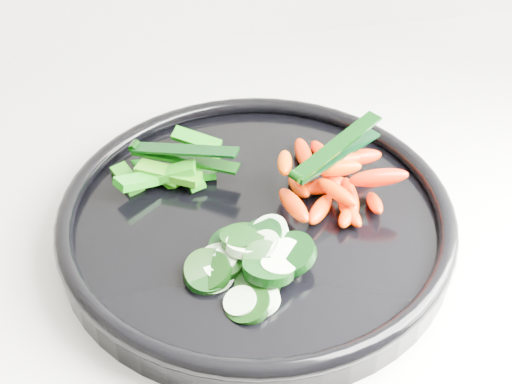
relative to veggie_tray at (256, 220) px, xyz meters
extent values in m
cylinder|color=black|center=(0.00, 0.00, -0.01)|extent=(0.44, 0.44, 0.02)
torus|color=black|center=(0.00, 0.00, 0.01)|extent=(0.44, 0.44, 0.02)
cylinder|color=black|center=(-0.03, -0.11, 0.01)|extent=(0.05, 0.06, 0.02)
cylinder|color=#CEEDBE|center=(-0.03, -0.11, 0.01)|extent=(0.04, 0.04, 0.02)
cylinder|color=black|center=(-0.05, -0.07, 0.01)|extent=(0.05, 0.05, 0.03)
cylinder|color=#CCEDBD|center=(-0.03, -0.06, 0.01)|extent=(0.04, 0.04, 0.02)
cylinder|color=black|center=(-0.02, -0.09, 0.01)|extent=(0.06, 0.06, 0.02)
cylinder|color=#D3F5C4|center=(-0.02, -0.10, 0.01)|extent=(0.05, 0.05, 0.02)
cylinder|color=black|center=(-0.03, -0.04, 0.01)|extent=(0.05, 0.05, 0.02)
cylinder|color=beige|center=(-0.03, -0.05, 0.01)|extent=(0.04, 0.04, 0.02)
cylinder|color=black|center=(-0.04, -0.06, 0.01)|extent=(0.05, 0.05, 0.01)
cylinder|color=beige|center=(-0.04, -0.05, 0.01)|extent=(0.05, 0.05, 0.01)
cylinder|color=black|center=(-0.06, -0.07, 0.01)|extent=(0.05, 0.05, 0.01)
cylinder|color=beige|center=(-0.04, -0.06, 0.01)|extent=(0.04, 0.04, 0.01)
cylinder|color=black|center=(-0.05, -0.07, 0.01)|extent=(0.04, 0.04, 0.02)
cylinder|color=beige|center=(-0.05, -0.07, 0.01)|extent=(0.04, 0.04, 0.02)
cylinder|color=black|center=(0.02, -0.07, 0.02)|extent=(0.06, 0.06, 0.03)
cylinder|color=beige|center=(0.00, -0.06, 0.02)|extent=(0.04, 0.04, 0.02)
cylinder|color=black|center=(-0.02, -0.04, 0.02)|extent=(0.04, 0.05, 0.02)
cylinder|color=#CFEFBF|center=(-0.02, -0.05, 0.02)|extent=(0.04, 0.05, 0.02)
cylinder|color=black|center=(-0.01, -0.07, 0.02)|extent=(0.05, 0.05, 0.03)
cylinder|color=beige|center=(0.01, -0.07, 0.02)|extent=(0.04, 0.04, 0.02)
cylinder|color=black|center=(0.00, -0.04, 0.02)|extent=(0.04, 0.04, 0.02)
cylinder|color=beige|center=(0.01, -0.04, 0.02)|extent=(0.04, 0.04, 0.02)
cylinder|color=black|center=(-0.01, -0.08, 0.02)|extent=(0.06, 0.06, 0.02)
cylinder|color=#D3F3C3|center=(0.00, -0.08, 0.02)|extent=(0.04, 0.04, 0.02)
ellipsoid|color=#E55100|center=(0.09, 0.00, 0.01)|extent=(0.02, 0.05, 0.03)
ellipsoid|color=#FF4300|center=(0.06, -0.01, 0.01)|extent=(0.04, 0.05, 0.02)
ellipsoid|color=red|center=(0.09, -0.02, 0.01)|extent=(0.02, 0.04, 0.02)
ellipsoid|color=#F74B00|center=(0.05, 0.03, 0.01)|extent=(0.02, 0.05, 0.02)
ellipsoid|color=red|center=(0.11, -0.01, 0.01)|extent=(0.02, 0.04, 0.02)
ellipsoid|color=#F43E00|center=(0.05, 0.03, 0.01)|extent=(0.02, 0.04, 0.02)
ellipsoid|color=#F36300|center=(0.08, -0.02, 0.01)|extent=(0.03, 0.04, 0.02)
ellipsoid|color=#FA4700|center=(0.07, 0.02, 0.01)|extent=(0.05, 0.03, 0.03)
ellipsoid|color=#E53B00|center=(0.08, 0.08, 0.01)|extent=(0.02, 0.04, 0.02)
ellipsoid|color=#E64D00|center=(0.06, 0.07, 0.01)|extent=(0.02, 0.05, 0.02)
ellipsoid|color=#E44C00|center=(0.03, -0.02, 0.03)|extent=(0.03, 0.06, 0.02)
ellipsoid|color=#DE5900|center=(0.10, 0.05, 0.03)|extent=(0.02, 0.05, 0.03)
ellipsoid|color=#FF2A00|center=(0.08, 0.02, 0.03)|extent=(0.02, 0.04, 0.02)
ellipsoid|color=#F85100|center=(0.08, -0.01, 0.03)|extent=(0.04, 0.05, 0.02)
ellipsoid|color=red|center=(0.05, 0.02, 0.03)|extent=(0.04, 0.04, 0.02)
ellipsoid|color=red|center=(0.11, 0.04, 0.03)|extent=(0.05, 0.02, 0.02)
ellipsoid|color=#FC1A00|center=(0.08, 0.02, 0.04)|extent=(0.05, 0.02, 0.02)
ellipsoid|color=#EB3D00|center=(0.03, 0.03, 0.04)|extent=(0.02, 0.04, 0.02)
ellipsoid|color=#FF6200|center=(0.08, 0.01, 0.04)|extent=(0.05, 0.02, 0.02)
ellipsoid|color=red|center=(0.11, -0.01, 0.04)|extent=(0.06, 0.03, 0.03)
cube|color=#216109|center=(-0.05, 0.06, 0.01)|extent=(0.03, 0.05, 0.02)
cube|color=#196F0A|center=(-0.06, 0.08, 0.01)|extent=(0.04, 0.06, 0.03)
cube|color=#236F0A|center=(-0.04, 0.10, 0.01)|extent=(0.02, 0.05, 0.02)
cube|color=#09640E|center=(-0.05, 0.07, 0.01)|extent=(0.05, 0.03, 0.01)
cube|color=#196609|center=(-0.05, 0.08, 0.01)|extent=(0.07, 0.05, 0.02)
cube|color=#20730B|center=(-0.12, 0.07, 0.01)|extent=(0.03, 0.05, 0.01)
cube|color=#09660C|center=(-0.10, 0.09, 0.01)|extent=(0.03, 0.05, 0.02)
cube|color=#1A720A|center=(-0.08, 0.06, 0.02)|extent=(0.06, 0.03, 0.03)
cube|color=#1A6E0A|center=(-0.10, 0.06, 0.02)|extent=(0.06, 0.04, 0.02)
cube|color=#1D6209|center=(-0.08, 0.06, 0.02)|extent=(0.07, 0.05, 0.01)
cube|color=#0E6E0A|center=(-0.04, 0.11, 0.02)|extent=(0.05, 0.04, 0.02)
cylinder|color=black|center=(0.04, -0.01, 0.05)|extent=(0.01, 0.01, 0.01)
cube|color=black|center=(0.08, 0.02, 0.05)|extent=(0.10, 0.07, 0.00)
cube|color=black|center=(0.08, 0.02, 0.06)|extent=(0.10, 0.07, 0.02)
cylinder|color=black|center=(-0.11, 0.10, 0.03)|extent=(0.01, 0.01, 0.01)
cube|color=black|center=(-0.06, 0.07, 0.02)|extent=(0.10, 0.07, 0.00)
cube|color=black|center=(-0.06, 0.07, 0.04)|extent=(0.10, 0.07, 0.02)
camera|label=1|loc=(-0.10, -0.49, 0.46)|focal=50.00mm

